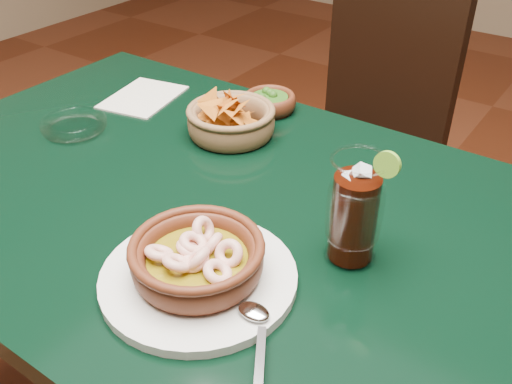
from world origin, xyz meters
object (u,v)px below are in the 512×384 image
Objects in this scene: chip_basket at (231,121)px; dining_table at (200,234)px; dining_chair at (354,140)px; shrimp_plate at (198,264)px; cola_drink at (354,211)px.

dining_table is at bearing -69.89° from chip_basket.
dining_chair is (-0.03, 0.71, -0.13)m from dining_table.
chip_basket is (-0.22, 0.37, -0.00)m from shrimp_plate.
dining_table is at bearing -87.22° from dining_chair.
dining_table is 5.77× the size of chip_basket.
chip_basket is at bearing 121.28° from shrimp_plate.
dining_table is at bearing 131.10° from shrimp_plate.
chip_basket reaches higher than shrimp_plate.
cola_drink is (0.37, -0.20, 0.05)m from chip_basket.
dining_chair is at bearing 86.02° from chip_basket.
chip_basket is at bearing -93.98° from dining_chair.
dining_chair is 5.00× the size of cola_drink.
cola_drink reaches higher than chip_basket.
shrimp_plate is at bearing -48.90° from dining_table.
cola_drink reaches higher than shrimp_plate.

